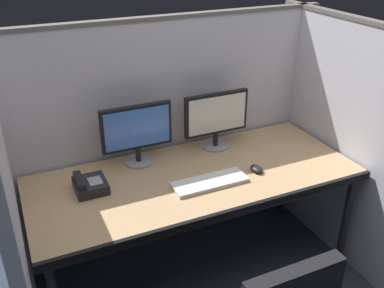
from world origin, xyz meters
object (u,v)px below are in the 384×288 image
object	(u,v)px
desk	(196,183)
monitor_left	(137,131)
monitor_right	(216,117)
desk_phone	(89,185)
computer_mouse	(257,169)
keyboard_main	(210,182)

from	to	relation	value
desk	monitor_left	xyz separation A→B (m)	(-0.25, 0.29, 0.27)
monitor_right	desk_phone	bearing A→B (deg)	-168.66
monitor_right	computer_mouse	xyz separation A→B (m)	(0.08, -0.38, -0.20)
keyboard_main	desk_phone	world-z (taller)	desk_phone
monitor_left	computer_mouse	xyz separation A→B (m)	(0.60, -0.39, -0.20)
desk	computer_mouse	world-z (taller)	computer_mouse
desk	computer_mouse	size ratio (longest dim) A/B	19.79
desk	keyboard_main	xyz separation A→B (m)	(0.03, -0.11, 0.06)
desk	monitor_right	xyz separation A→B (m)	(0.27, 0.28, 0.27)
monitor_left	desk	bearing A→B (deg)	-48.81
computer_mouse	monitor_right	bearing A→B (deg)	101.27
monitor_right	keyboard_main	world-z (taller)	monitor_right
desk	monitor_right	bearing A→B (deg)	46.30
keyboard_main	computer_mouse	bearing A→B (deg)	1.52
monitor_right	computer_mouse	world-z (taller)	monitor_right
desk_phone	monitor_right	bearing A→B (deg)	11.34
monitor_left	desk_phone	xyz separation A→B (m)	(-0.34, -0.18, -0.18)
monitor_right	keyboard_main	bearing A→B (deg)	-121.38
computer_mouse	desk_phone	world-z (taller)	desk_phone
desk	keyboard_main	world-z (taller)	keyboard_main
desk	desk_phone	xyz separation A→B (m)	(-0.59, 0.11, 0.08)
keyboard_main	computer_mouse	distance (m)	0.31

